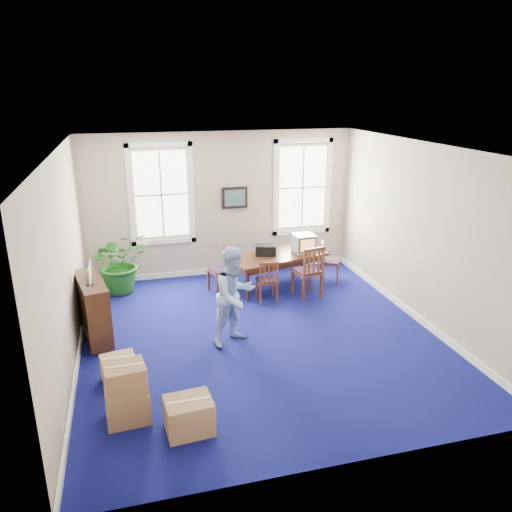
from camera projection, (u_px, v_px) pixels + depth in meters
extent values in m
plane|color=navy|center=(259.00, 335.00, 8.64)|extent=(6.50, 6.50, 0.00)
plane|color=white|center=(260.00, 148.00, 7.61)|extent=(6.50, 6.50, 0.00)
plane|color=tan|center=(221.00, 205.00, 11.10)|extent=(6.50, 0.00, 6.50)
plane|color=tan|center=(342.00, 340.00, 5.15)|extent=(6.50, 0.00, 6.50)
plane|color=tan|center=(65.00, 263.00, 7.39)|extent=(0.00, 6.50, 6.50)
plane|color=tan|center=(422.00, 234.00, 8.85)|extent=(0.00, 6.50, 6.50)
cube|color=white|center=(223.00, 270.00, 11.56)|extent=(6.00, 0.04, 0.12)
cube|color=white|center=(79.00, 355.00, 7.89)|extent=(0.04, 6.50, 0.12)
cube|color=white|center=(412.00, 313.00, 9.34)|extent=(0.04, 6.50, 0.12)
cube|color=white|center=(317.00, 250.00, 10.80)|extent=(0.17, 0.20, 0.04)
cube|color=black|center=(266.00, 250.00, 10.54)|extent=(0.49, 0.39, 0.22)
imported|color=#9CB5E9|center=(235.00, 296.00, 8.18)|extent=(1.01, 0.94, 1.67)
cube|color=#3F2214|center=(93.00, 310.00, 8.40)|extent=(0.64, 1.36, 1.03)
imported|color=#195515|center=(120.00, 262.00, 10.31)|extent=(1.45, 1.36, 1.29)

